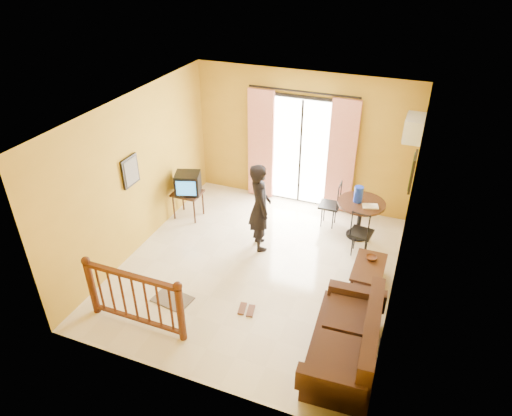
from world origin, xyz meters
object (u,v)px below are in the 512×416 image
at_px(coffee_table, 368,272).
at_px(sofa, 348,343).
at_px(television, 188,183).
at_px(dining_table, 361,209).
at_px(standing_person, 260,207).

height_order(coffee_table, sofa, sofa).
bearing_deg(television, dining_table, -9.15).
bearing_deg(dining_table, television, -170.39).
relative_size(television, standing_person, 0.35).
height_order(coffee_table, standing_person, standing_person).
xyz_separation_m(television, standing_person, (1.68, -0.43, 0.06)).
distance_m(dining_table, coffee_table, 1.47).
xyz_separation_m(television, sofa, (3.72, -2.48, -0.45)).
bearing_deg(television, coffee_table, -31.14).
bearing_deg(coffee_table, dining_table, 106.53).
distance_m(dining_table, standing_person, 1.92).
relative_size(television, coffee_table, 0.67).
bearing_deg(sofa, dining_table, 94.50).
bearing_deg(coffee_table, standing_person, 169.30).
distance_m(sofa, standing_person, 2.94).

